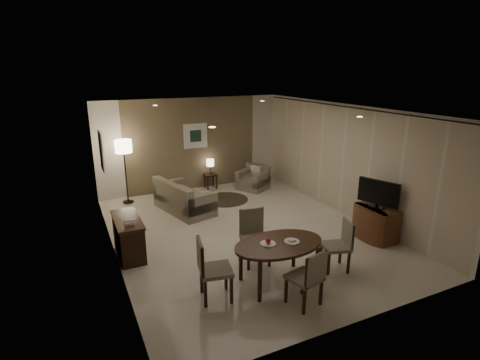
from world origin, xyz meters
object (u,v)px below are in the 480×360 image
sofa (184,196)px  side_table (211,181)px  console_desk (129,237)px  dining_table (278,263)px  chair_right (336,246)px  tv_cabinet (376,223)px  floor_lamp (126,172)px  armchair (253,178)px  chair_near (304,277)px  chair_far (256,238)px  chair_left (216,269)px

sofa → side_table: size_ratio=3.79×
console_desk → dining_table: console_desk is taller
console_desk → chair_right: bearing=-33.5°
tv_cabinet → floor_lamp: bearing=134.2°
chair_right → armchair: 4.86m
dining_table → chair_near: 0.70m
chair_far → chair_left: (-1.08, -0.72, 0.00)m
armchair → side_table: 1.28m
side_table → tv_cabinet: bearing=-67.8°
sofa → console_desk: bearing=122.2°
chair_near → chair_left: bearing=-44.8°
console_desk → chair_near: bearing=-52.4°
chair_near → sofa: 4.61m
chair_near → chair_left: 1.37m
chair_far → dining_table: bearing=-78.8°
chair_far → side_table: size_ratio=2.25×
armchair → floor_lamp: floor_lamp is taller
chair_far → armchair: size_ratio=1.27×
dining_table → chair_far: chair_far is taller
side_table → armchair: bearing=-29.0°
floor_lamp → side_table: bearing=4.8°
console_desk → chair_left: (0.99, -2.07, 0.13)m
chair_near → chair_right: size_ratio=1.01×
dining_table → chair_far: (-0.04, 0.75, 0.14)m
floor_lamp → tv_cabinet: bearing=-45.8°
console_desk → sofa: 2.46m
console_desk → sofa: size_ratio=0.70×
sofa → tv_cabinet: bearing=-150.4°
console_desk → chair_right: chair_right is taller
chair_left → chair_right: chair_left is taller
dining_table → sofa: 3.92m
chair_left → side_table: chair_left is taller
dining_table → side_table: size_ratio=3.49×
chair_near → chair_right: chair_near is taller
dining_table → floor_lamp: 5.43m
side_table → floor_lamp: size_ratio=0.26×
floor_lamp → chair_left: bearing=-84.1°
chair_far → armchair: chair_far is taller
chair_near → chair_left: (-1.16, 0.72, 0.04)m
chair_near → side_table: 6.10m
sofa → armchair: size_ratio=2.14×
sofa → side_table: (1.27, 1.46, -0.18)m
armchair → console_desk: bearing=-86.3°
floor_lamp → chair_right: bearing=-61.7°
chair_left → side_table: 5.68m
chair_right → armchair: size_ratio=1.16×
tv_cabinet → chair_far: 2.83m
dining_table → chair_right: chair_right is taller
console_desk → armchair: size_ratio=1.51×
chair_left → chair_right: bearing=-81.0°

